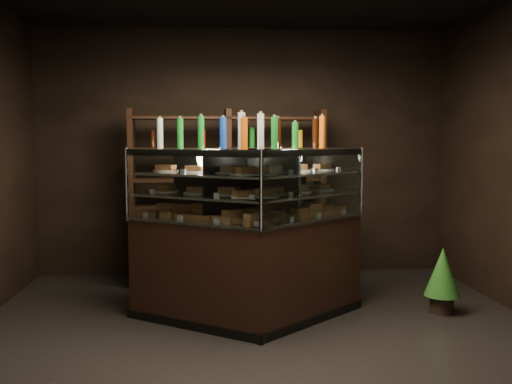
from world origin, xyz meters
TOP-DOWN VIEW (x-y plane):
  - ground at (0.00, 0.00)m, footprint 5.00×5.00m
  - room_shell at (0.00, 0.00)m, footprint 5.02×5.02m
  - display_case at (-0.06, 0.65)m, footprint 2.26×1.50m
  - food_display at (-0.06, 0.64)m, footprint 1.85×0.98m
  - bottles_top at (-0.06, 0.65)m, footprint 1.67×0.84m
  - potted_conifer at (1.79, 0.65)m, footprint 0.34×0.34m
  - back_shelving at (-0.21, 2.05)m, footprint 2.25×0.53m

SIDE VIEW (x-z plane):
  - ground at x=0.00m, z-range 0.00..0.00m
  - potted_conifer at x=1.79m, z-range 0.05..0.77m
  - display_case at x=-0.06m, z-range -0.27..1.32m
  - back_shelving at x=-0.21m, z-range -0.39..1.61m
  - food_display at x=-0.06m, z-range 0.94..1.42m
  - bottles_top at x=-0.06m, z-range 1.56..1.86m
  - room_shell at x=0.00m, z-range 0.44..3.45m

